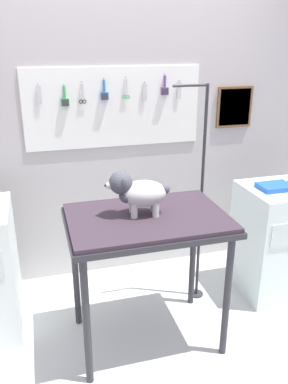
% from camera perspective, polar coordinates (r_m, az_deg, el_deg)
% --- Properties ---
extents(ground, '(4.40, 4.00, 0.04)m').
position_cam_1_polar(ground, '(2.69, 3.84, -24.32)').
color(ground, silver).
extents(rear_wall_panel, '(4.00, 0.11, 2.30)m').
position_cam_1_polar(rear_wall_panel, '(3.21, -3.21, 7.68)').
color(rear_wall_panel, '#B6B1B1').
rests_on(rear_wall_panel, ground).
extents(grooming_table, '(0.98, 0.67, 0.91)m').
position_cam_1_polar(grooming_table, '(2.44, 0.47, -5.41)').
color(grooming_table, '#2D2D33').
rests_on(grooming_table, ground).
extents(grooming_arm, '(0.29, 0.11, 1.63)m').
position_cam_1_polar(grooming_arm, '(2.92, 8.01, -2.08)').
color(grooming_arm, '#2D2D33').
rests_on(grooming_arm, ground).
extents(dog, '(0.39, 0.21, 0.28)m').
position_cam_1_polar(dog, '(2.35, -1.03, 0.06)').
color(dog, silver).
rests_on(dog, grooming_table).
extents(cabinet_right, '(0.68, 0.54, 0.87)m').
position_cam_1_polar(cabinet_right, '(3.32, 19.39, -6.36)').
color(cabinet_right, silver).
rests_on(cabinet_right, ground).
extents(supply_tray, '(0.24, 0.18, 0.04)m').
position_cam_1_polar(supply_tray, '(3.07, 18.31, 0.73)').
color(supply_tray, blue).
rests_on(supply_tray, cabinet_right).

